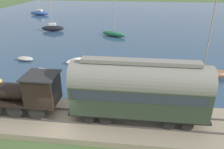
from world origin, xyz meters
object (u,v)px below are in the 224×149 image
at_px(sailboat_black, 53,28).
at_px(rowboat_off_pier, 45,71).
at_px(rowboat_near_shore, 25,59).
at_px(sailboat_blue, 39,13).
at_px(rowboat_mid_harbor, 103,72).
at_px(sailboat_green, 114,34).
at_px(rowboat_far_out, 75,60).
at_px(steam_locomotive, 24,91).
at_px(sailboat_brown, 203,73).
at_px(passenger_coach, 139,89).

xyz_separation_m(sailboat_black, rowboat_off_pier, (-19.52, -6.41, -0.42)).
relative_size(sailboat_black, rowboat_near_shore, 3.76).
relative_size(sailboat_blue, rowboat_mid_harbor, 2.94).
bearing_deg(sailboat_blue, sailboat_green, -120.59).
height_order(rowboat_mid_harbor, rowboat_far_out, rowboat_mid_harbor).
relative_size(steam_locomotive, rowboat_off_pier, 2.47).
relative_size(rowboat_near_shore, rowboat_mid_harbor, 0.81).
height_order(sailboat_green, sailboat_brown, sailboat_green).
xyz_separation_m(sailboat_green, sailboat_brown, (-16.17, -11.19, 0.04)).
distance_m(rowboat_near_shore, rowboat_far_out, 6.48).
bearing_deg(sailboat_blue, steam_locomotive, -145.92).
bearing_deg(sailboat_green, sailboat_black, 103.41).
bearing_deg(sailboat_black, rowboat_mid_harbor, -153.05).
distance_m(passenger_coach, sailboat_black, 32.50).
xyz_separation_m(sailboat_black, rowboat_far_out, (-15.93, -8.82, -0.41)).
bearing_deg(passenger_coach, sailboat_blue, 30.88).
relative_size(passenger_coach, rowboat_off_pier, 3.57).
height_order(rowboat_near_shore, rowboat_mid_harbor, rowboat_near_shore).
bearing_deg(sailboat_black, sailboat_brown, -135.85).
height_order(sailboat_green, rowboat_off_pier, sailboat_green).
height_order(steam_locomotive, sailboat_green, sailboat_green).
xyz_separation_m(sailboat_blue, rowboat_off_pier, (-37.29, -16.93, -0.37)).
height_order(steam_locomotive, sailboat_blue, sailboat_blue).
distance_m(sailboat_brown, rowboat_off_pier, 17.03).
distance_m(passenger_coach, rowboat_far_out, 14.50).
bearing_deg(passenger_coach, sailboat_brown, -37.03).
bearing_deg(rowboat_off_pier, sailboat_black, 43.96).
height_order(passenger_coach, rowboat_far_out, passenger_coach).
bearing_deg(sailboat_brown, sailboat_blue, 36.16).
bearing_deg(rowboat_off_pier, rowboat_far_out, -8.16).
relative_size(passenger_coach, sailboat_brown, 1.13).
bearing_deg(sailboat_green, sailboat_brown, -119.48).
height_order(sailboat_blue, sailboat_brown, sailboat_brown).
xyz_separation_m(sailboat_green, rowboat_off_pier, (-16.82, 5.83, -0.29)).
bearing_deg(rowboat_off_pier, sailboat_blue, 50.20).
relative_size(rowboat_off_pier, rowboat_far_out, 1.04).
relative_size(passenger_coach, sailboat_blue, 1.14).
distance_m(sailboat_blue, rowboat_off_pier, 40.95).
bearing_deg(rowboat_off_pier, rowboat_mid_harbor, -61.15).
xyz_separation_m(rowboat_near_shore, rowboat_far_out, (0.15, -6.48, -0.01)).
xyz_separation_m(rowboat_off_pier, rowboat_far_out, (3.59, -2.41, 0.02)).
relative_size(rowboat_near_shore, rowboat_far_out, 0.90).
height_order(sailboat_black, rowboat_mid_harbor, sailboat_black).
height_order(sailboat_black, sailboat_blue, sailboat_black).
height_order(passenger_coach, sailboat_brown, sailboat_brown).
xyz_separation_m(passenger_coach, sailboat_green, (25.07, 4.48, -2.54)).
height_order(sailboat_black, sailboat_brown, sailboat_black).
bearing_deg(sailboat_blue, rowboat_mid_harbor, -136.24).
xyz_separation_m(rowboat_near_shore, rowboat_mid_harbor, (-3.09, -10.56, -0.01)).
height_order(sailboat_black, rowboat_near_shore, sailboat_black).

